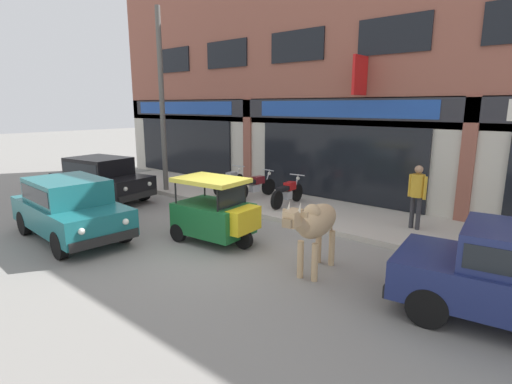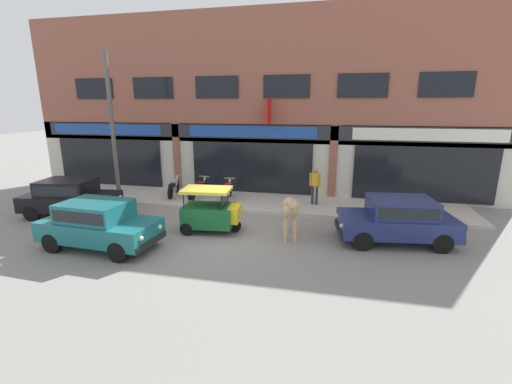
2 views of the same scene
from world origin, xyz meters
TOP-DOWN VIEW (x-y plane):
  - ground_plane at (0.00, 0.00)m, footprint 90.00×90.00m
  - sidewalk at (0.00, 3.70)m, footprint 19.00×2.99m
  - shop_building at (0.00, 5.45)m, footprint 23.00×1.40m
  - cow at (2.54, -0.01)m, footprint 0.77×2.14m
  - car_0 at (-3.04, -2.09)m, footprint 3.69×1.80m
  - car_1 at (-6.18, 0.39)m, footprint 3.76×2.09m
  - car_2 at (5.90, 0.31)m, footprint 3.75×2.05m
  - auto_rickshaw at (-0.20, 0.00)m, footprint 2.04×1.31m
  - motorcycle_0 at (-3.39, 3.70)m, footprint 0.60×1.80m
  - motorcycle_1 at (-2.15, 3.67)m, footprint 0.53×1.81m
  - motorcycle_2 at (-0.72, 3.54)m, footprint 0.52×1.81m
  - pedestrian at (3.14, 3.65)m, footprint 0.48×0.32m
  - utility_pole at (-5.46, 2.50)m, footprint 0.18×0.18m

SIDE VIEW (x-z plane):
  - ground_plane at x=0.00m, z-range 0.00..0.00m
  - sidewalk at x=0.00m, z-range 0.00..0.14m
  - motorcycle_0 at x=-3.39m, z-range 0.09..0.96m
  - motorcycle_1 at x=-2.15m, z-range 0.09..0.96m
  - motorcycle_2 at x=-0.72m, z-range 0.09..0.96m
  - auto_rickshaw at x=-0.20m, z-range -0.10..1.42m
  - car_0 at x=-3.04m, z-range 0.08..1.54m
  - car_1 at x=-6.18m, z-range 0.08..1.54m
  - car_2 at x=5.90m, z-range 0.08..1.54m
  - cow at x=2.54m, z-range 0.20..1.81m
  - pedestrian at x=3.14m, z-range 0.32..1.92m
  - utility_pole at x=-5.46m, z-range 0.14..6.43m
  - shop_building at x=0.00m, z-range -0.22..8.22m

